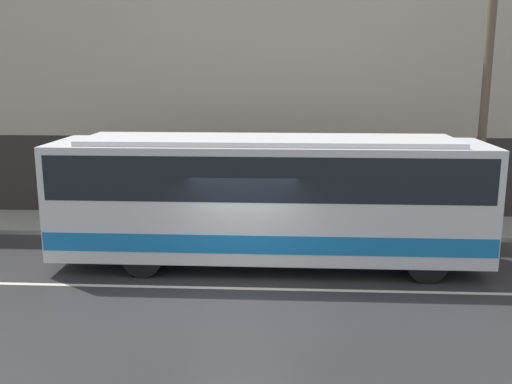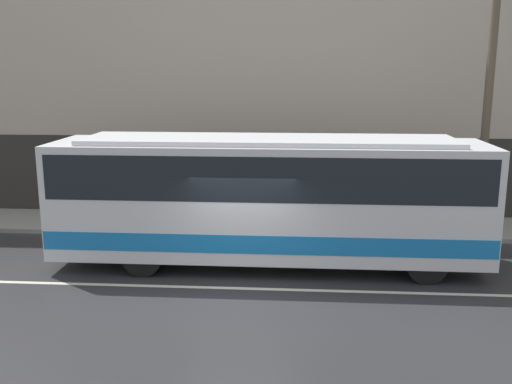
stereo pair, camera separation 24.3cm
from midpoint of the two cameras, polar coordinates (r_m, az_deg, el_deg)
ground_plane at (r=13.32m, az=-1.93°, el=-9.63°), size 60.00×60.00×0.00m
sidewalk at (r=18.31m, az=-0.47°, el=-3.29°), size 60.00×2.58×0.13m
building_facade at (r=19.08m, az=-0.22°, el=13.24°), size 60.00×0.35×11.00m
lane_stripe at (r=13.32m, az=-1.93°, el=-9.62°), size 54.00×0.14×0.01m
transit_bus at (r=14.44m, az=0.76°, el=-0.20°), size 10.82×2.55×3.29m
utility_pole_near at (r=17.74m, az=21.41°, el=6.76°), size 0.24×0.24×6.79m
pedestrian_waiting at (r=18.60m, az=0.84°, el=-0.39°), size 0.36×0.36×1.65m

